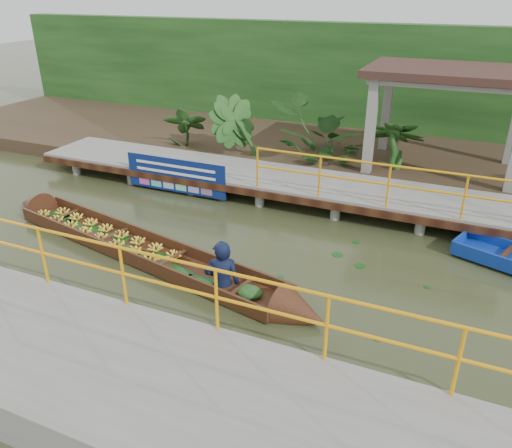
% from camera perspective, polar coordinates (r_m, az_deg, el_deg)
% --- Properties ---
extents(ground, '(80.00, 80.00, 0.00)m').
position_cam_1_polar(ground, '(10.34, -0.39, -4.24)').
color(ground, '#2C3319').
rests_on(ground, ground).
extents(land_strip, '(30.00, 8.00, 0.45)m').
position_cam_1_polar(land_strip, '(16.85, 10.12, 8.24)').
color(land_strip, '#36281B').
rests_on(land_strip, ground).
extents(far_dock, '(16.00, 2.06, 1.66)m').
position_cam_1_polar(far_dock, '(13.04, 5.82, 4.50)').
color(far_dock, slate).
rests_on(far_dock, ground).
extents(near_dock, '(18.00, 2.40, 1.73)m').
position_cam_1_polar(near_dock, '(6.82, -7.45, -19.98)').
color(near_dock, slate).
rests_on(near_dock, ground).
extents(pavilion, '(4.40, 3.00, 3.00)m').
position_cam_1_polar(pavilion, '(14.69, 21.47, 14.81)').
color(pavilion, slate).
rests_on(pavilion, ground).
extents(foliage_backdrop, '(30.00, 0.80, 4.00)m').
position_cam_1_polar(foliage_backdrop, '(18.82, 12.51, 15.42)').
color(foliage_backdrop, '#153B12').
rests_on(foliage_backdrop, ground).
extents(vendor_boat, '(8.78, 2.66, 2.20)m').
position_cam_1_polar(vendor_boat, '(10.43, -11.60, -2.69)').
color(vendor_boat, '#341B0E').
rests_on(vendor_boat, ground).
extents(blue_banner, '(2.98, 0.04, 0.93)m').
position_cam_1_polar(blue_banner, '(13.56, -9.17, 5.51)').
color(blue_banner, navy).
rests_on(blue_banner, ground).
extents(tropical_plants, '(14.12, 1.12, 1.39)m').
position_cam_1_polar(tropical_plants, '(14.22, 14.42, 8.48)').
color(tropical_plants, '#153B12').
rests_on(tropical_plants, ground).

